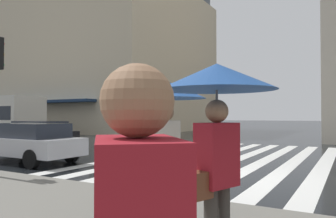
% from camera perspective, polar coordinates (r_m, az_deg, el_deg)
% --- Properties ---
extents(ground_plane, '(220.00, 220.00, 0.00)m').
position_cam_1_polar(ground_plane, '(9.14, 11.53, -11.76)').
color(ground_plane, black).
extents(zebra_crossing, '(13.00, 7.50, 0.01)m').
position_cam_1_polar(zebra_crossing, '(13.37, 10.63, -8.38)').
color(zebra_crossing, silver).
rests_on(zebra_crossing, ground_plane).
extents(haussmann_block_mid, '(19.93, 24.70, 19.02)m').
position_cam_1_polar(haussmann_block_mid, '(41.84, -12.60, 9.32)').
color(haussmann_block_mid, beige).
rests_on(haussmann_block_mid, ground_plane).
extents(car_black, '(1.85, 4.10, 1.41)m').
position_cam_1_polar(car_black, '(17.78, -21.89, -4.10)').
color(car_black, black).
rests_on(car_black, ground_plane).
extents(car_silver, '(1.85, 4.10, 1.41)m').
position_cam_1_polar(car_silver, '(12.55, -23.31, -5.32)').
color(car_silver, '#B7B7BC').
rests_on(car_silver, ground_plane).
extents(pedestrian_with_floral_umbrella, '(1.12, 1.12, 2.02)m').
position_cam_1_polar(pedestrian_with_floral_umbrella, '(4.54, -0.24, 0.53)').
color(pedestrian_with_floral_umbrella, beige).
rests_on(pedestrian_with_floral_umbrella, sidewalk_pavement).
extents(pedestrian_by_billboard, '(1.13, 1.13, 2.02)m').
position_cam_1_polar(pedestrian_by_billboard, '(3.08, 8.52, 1.38)').
color(pedestrian_by_billboard, maroon).
rests_on(pedestrian_by_billboard, sidewalk_pavement).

